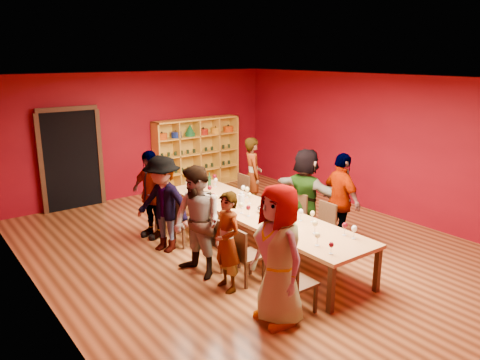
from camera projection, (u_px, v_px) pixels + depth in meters
The scene contains 48 objects.
room_shell at pixel (259, 169), 7.92m from camera, with size 7.10×9.10×3.04m.
tasting_table at pixel (258, 214), 8.13m from camera, with size 1.10×4.50×0.75m.
doorway at pixel (71, 159), 10.41m from camera, with size 1.40×0.17×2.30m.
shelving_unit at pixel (196, 150), 12.20m from camera, with size 2.40×0.40×1.80m.
chair_person_left_0 at pixel (294, 280), 6.20m from camera, with size 0.42×0.42×0.89m.
person_left_0 at pixel (279, 255), 5.92m from camera, with size 0.91×0.50×1.86m, color pink.
chair_person_left_1 at pixel (244, 253), 7.04m from camera, with size 0.42×0.42×0.89m.
person_left_1 at pixel (227, 242), 6.79m from camera, with size 0.55×0.40×1.50m, color #48474C.
chair_person_left_2 at pixel (220, 240), 7.53m from camera, with size 0.42×0.42×0.89m.
person_left_2 at pixel (197, 223), 7.18m from camera, with size 0.86×0.47×1.77m, color silver.
chair_person_left_3 at pixel (183, 219), 8.46m from camera, with size 0.42×0.42×0.89m.
person_left_3 at pixel (163, 204), 8.14m from camera, with size 1.11×0.46×1.72m, color #5C79BE.
chair_person_left_4 at pixel (164, 209), 9.03m from camera, with size 0.42×0.42×0.89m.
person_left_4 at pixel (151, 194), 8.79m from camera, with size 0.99×0.45×1.69m, color silver.
chair_person_right_1 at pixel (323, 225), 8.18m from camera, with size 0.42×0.42×0.89m.
person_right_1 at pixel (341, 201), 8.34m from camera, with size 1.01×0.46×1.73m, color #536FAB.
chair_person_right_2 at pixel (295, 214), 8.73m from camera, with size 0.42×0.42×0.89m.
person_right_2 at pixel (306, 193), 8.79m from camera, with size 1.59×0.46×1.72m, color silver.
chair_person_right_4 at pixel (240, 193), 10.07m from camera, with size 0.42×0.42×0.89m.
person_right_4 at pixel (253, 175), 10.19m from camera, with size 0.61×0.45×1.67m, color #5069A6.
wine_glass_0 at pixel (275, 218), 7.34m from camera, with size 0.08×0.08×0.20m.
wine_glass_1 at pixel (187, 183), 9.41m from camera, with size 0.07×0.07×0.18m.
wine_glass_2 at pixel (213, 196), 8.57m from camera, with size 0.07×0.07×0.18m.
wine_glass_3 at pixel (354, 229), 6.87m from camera, with size 0.08×0.08×0.21m.
wine_glass_4 at pixel (345, 226), 7.00m from camera, with size 0.08×0.08×0.21m.
wine_glass_5 at pixel (249, 196), 8.50m from camera, with size 0.08×0.08×0.21m.
wine_glass_6 at pixel (216, 197), 8.46m from camera, with size 0.07×0.07×0.18m.
wine_glass_7 at pixel (190, 185), 9.15m from camera, with size 0.09×0.09×0.21m.
wine_glass_8 at pixel (241, 205), 7.98m from camera, with size 0.08×0.08×0.20m.
wine_glass_9 at pixel (248, 208), 7.83m from camera, with size 0.08×0.08×0.20m.
wine_glass_10 at pixel (215, 177), 9.78m from camera, with size 0.09×0.09×0.21m.
wine_glass_11 at pixel (210, 188), 8.97m from camera, with size 0.08×0.08×0.21m.
wine_glass_12 at pixel (268, 197), 8.41m from camera, with size 0.08×0.08×0.20m.
wine_glass_13 at pixel (315, 224), 7.07m from camera, with size 0.09×0.09×0.22m.
wine_glass_14 at pixel (284, 222), 7.17m from camera, with size 0.08×0.08×0.21m.
wine_glass_15 at pixel (331, 245), 6.35m from camera, with size 0.07×0.07×0.18m.
wine_glass_16 at pixel (317, 236), 6.62m from camera, with size 0.08×0.08×0.20m.
wine_glass_17 at pixel (243, 188), 8.99m from camera, with size 0.08×0.08×0.20m.
wine_glass_18 at pixel (275, 211), 7.67m from camera, with size 0.09×0.09×0.22m.
wine_glass_19 at pixel (247, 190), 8.86m from camera, with size 0.08×0.08×0.21m.
wine_glass_20 at pixel (216, 180), 9.59m from camera, with size 0.07×0.07×0.18m.
wine_glass_21 at pixel (313, 214), 7.57m from camera, with size 0.08×0.08×0.19m.
wine_glass_22 at pixel (301, 212), 7.62m from camera, with size 0.08×0.08×0.21m.
wine_glass_23 at pixel (279, 202), 8.13m from camera, with size 0.08×0.08×0.21m.
spittoon_bowl at pixel (265, 209), 8.03m from camera, with size 0.28×0.28×0.16m, color silver.
carafe_a at pixel (241, 201), 8.27m from camera, with size 0.14×0.14×0.29m.
carafe_b at pixel (285, 209), 7.84m from camera, with size 0.13×0.13×0.27m.
wine_bottle at pixel (209, 181), 9.67m from camera, with size 0.07×0.07×0.28m.
Camera 1 is at (-4.85, -5.98, 3.39)m, focal length 35.00 mm.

